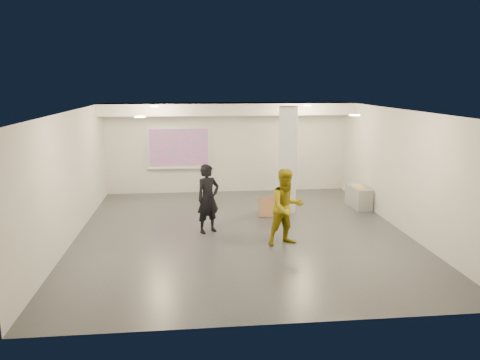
{
  "coord_description": "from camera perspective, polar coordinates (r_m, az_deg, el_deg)",
  "views": [
    {
      "loc": [
        -1.21,
        -10.99,
        3.66
      ],
      "look_at": [
        0.0,
        0.4,
        1.25
      ],
      "focal_mm": 35.0,
      "sensor_mm": 36.0,
      "label": 1
    }
  ],
  "objects": [
    {
      "name": "projection_screen",
      "position": [
        15.6,
        -7.46,
        3.92
      ],
      "size": [
        2.1,
        0.13,
        1.42
      ],
      "color": "silver",
      "rests_on": "wall_back"
    },
    {
      "name": "credenza",
      "position": [
        14.32,
        14.27,
        -2.01
      ],
      "size": [
        0.49,
        1.09,
        0.63
      ],
      "primitive_type": "cube",
      "rotation": [
        0.0,
        0.0,
        0.04
      ],
      "color": "gray",
      "rests_on": "floor"
    },
    {
      "name": "downlight_sw",
      "position": [
        9.57,
        -12.09,
        7.55
      ],
      "size": [
        0.22,
        0.22,
        0.02
      ],
      "primitive_type": "cylinder",
      "color": "#FCF28B",
      "rests_on": "ceiling"
    },
    {
      "name": "column",
      "position": [
        13.25,
        5.82,
        2.44
      ],
      "size": [
        0.52,
        0.52,
        3.0
      ],
      "primitive_type": "cylinder",
      "color": "white",
      "rests_on": "floor"
    },
    {
      "name": "soffit_band",
      "position": [
        15.01,
        -1.45,
        8.67
      ],
      "size": [
        8.0,
        1.1,
        0.36
      ],
      "primitive_type": "cube",
      "color": "white",
      "rests_on": "ceiling"
    },
    {
      "name": "cardboard_front",
      "position": [
        12.96,
        3.34,
        -3.36
      ],
      "size": [
        0.49,
        0.23,
        0.51
      ],
      "primitive_type": "cube",
      "rotation": [
        -0.3,
        0.0,
        0.06
      ],
      "color": "#986946",
      "rests_on": "floor"
    },
    {
      "name": "wall_right",
      "position": [
        12.35,
        18.99,
        1.16
      ],
      "size": [
        0.01,
        9.0,
        3.0
      ],
      "primitive_type": "cube",
      "color": "silver",
      "rests_on": "floor"
    },
    {
      "name": "wall_back",
      "position": [
        15.69,
        -1.59,
        3.96
      ],
      "size": [
        8.0,
        0.01,
        3.0
      ],
      "primitive_type": "cube",
      "color": "silver",
      "rests_on": "floor"
    },
    {
      "name": "woman",
      "position": [
        11.49,
        -3.91,
        -2.29
      ],
      "size": [
        0.74,
        0.67,
        1.7
      ],
      "primitive_type": "imported",
      "rotation": [
        0.0,
        0.0,
        0.54
      ],
      "color": "black",
      "rests_on": "floor"
    },
    {
      "name": "wall_left",
      "position": [
        11.54,
        -19.93,
        0.38
      ],
      "size": [
        0.01,
        9.0,
        3.0
      ],
      "primitive_type": "cube",
      "color": "silver",
      "rests_on": "floor"
    },
    {
      "name": "ceiling",
      "position": [
        11.08,
        0.22,
        8.46
      ],
      "size": [
        8.0,
        9.0,
        0.01
      ],
      "primitive_type": "cube",
      "color": "silver",
      "rests_on": "floor"
    },
    {
      "name": "postit_pad",
      "position": [
        14.02,
        14.49,
        -0.95
      ],
      "size": [
        0.24,
        0.3,
        0.03
      ],
      "primitive_type": "cube",
      "rotation": [
        0.0,
        0.0,
        0.13
      ],
      "color": "yellow",
      "rests_on": "credenza"
    },
    {
      "name": "wall_front",
      "position": [
        6.95,
        4.31,
        -6.27
      ],
      "size": [
        8.0,
        0.01,
        3.0
      ],
      "primitive_type": "cube",
      "color": "silver",
      "rests_on": "floor"
    },
    {
      "name": "downlight_nw",
      "position": [
        13.54,
        -10.37,
        8.81
      ],
      "size": [
        0.22,
        0.22,
        0.02
      ],
      "primitive_type": "cylinder",
      "color": "#FCF28B",
      "rests_on": "ceiling"
    },
    {
      "name": "cardboard_back",
      "position": [
        13.21,
        4.25,
        -3.07
      ],
      "size": [
        0.5,
        0.26,
        0.52
      ],
      "primitive_type": "cube",
      "rotation": [
        -0.26,
        0.0,
        0.19
      ],
      "color": "#986946",
      "rests_on": "floor"
    },
    {
      "name": "downlight_ne",
      "position": [
        13.93,
        8.21,
        8.96
      ],
      "size": [
        0.22,
        0.22,
        0.02
      ],
      "primitive_type": "cylinder",
      "color": "#FCF28B",
      "rests_on": "ceiling"
    },
    {
      "name": "downlight_se",
      "position": [
        10.11,
        13.79,
        7.69
      ],
      "size": [
        0.22,
        0.22,
        0.02
      ],
      "primitive_type": "cylinder",
      "color": "#FCF28B",
      "rests_on": "ceiling"
    },
    {
      "name": "man",
      "position": [
        10.63,
        5.7,
        -3.34
      ],
      "size": [
        1.01,
        0.88,
        1.76
      ],
      "primitive_type": "imported",
      "rotation": [
        0.0,
        0.0,
        0.29
      ],
      "color": "#998610",
      "rests_on": "floor"
    },
    {
      "name": "floor",
      "position": [
        11.65,
        0.21,
        -6.43
      ],
      "size": [
        8.0,
        9.0,
        0.01
      ],
      "primitive_type": "cube",
      "color": "#33363B",
      "rests_on": "ground"
    },
    {
      "name": "papers_stack",
      "position": [
        14.37,
        14.12,
        -0.63
      ],
      "size": [
        0.29,
        0.36,
        0.02
      ],
      "primitive_type": "cube",
      "rotation": [
        0.0,
        0.0,
        -0.07
      ],
      "color": "silver",
      "rests_on": "credenza"
    }
  ]
}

